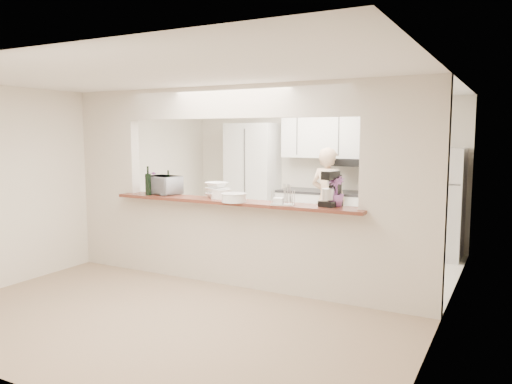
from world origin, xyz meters
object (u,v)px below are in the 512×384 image
Objects in this scene: stand_mixer at (331,190)px; person at (328,200)px; refrigerator at (437,203)px; toaster_oven at (164,185)px.

person is (-0.85, 2.26, -0.43)m from stand_mixer.
refrigerator is at bearing 73.03° from stand_mixer.
stand_mixer is at bearing 123.30° from person.
toaster_oven is 2.40m from stand_mixer.
refrigerator reaches higher than person.
stand_mixer is (-0.80, -2.61, 0.42)m from refrigerator.
refrigerator is 4.14m from toaster_oven.
refrigerator is at bearing -155.29° from person.
person is (-1.65, -0.35, -0.01)m from refrigerator.
toaster_oven is at bearing 179.70° from stand_mixer.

